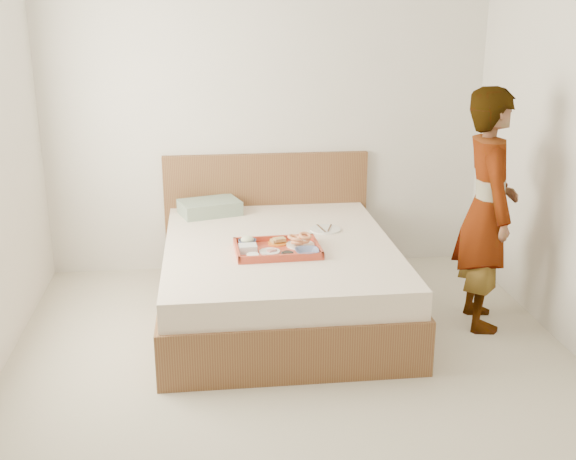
# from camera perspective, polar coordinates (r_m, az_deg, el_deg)

# --- Properties ---
(ground) EXTENTS (3.50, 4.00, 0.01)m
(ground) POSITION_cam_1_polar(r_m,az_deg,el_deg) (4.15, 0.97, -12.44)
(ground) COLOR #BDB6A0
(ground) RESTS_ON ground
(wall_back) EXTENTS (3.50, 0.01, 2.60)m
(wall_back) POSITION_cam_1_polar(r_m,az_deg,el_deg) (5.63, -1.72, 9.74)
(wall_back) COLOR silver
(wall_back) RESTS_ON ground
(wall_front) EXTENTS (3.50, 0.01, 2.60)m
(wall_front) POSITION_cam_1_polar(r_m,az_deg,el_deg) (1.81, 9.80, -8.42)
(wall_front) COLOR silver
(wall_front) RESTS_ON ground
(bed) EXTENTS (1.65, 2.00, 0.53)m
(bed) POSITION_cam_1_polar(r_m,az_deg,el_deg) (4.93, -0.72, -3.93)
(bed) COLOR brown
(bed) RESTS_ON ground
(headboard) EXTENTS (1.65, 0.06, 0.95)m
(headboard) POSITION_cam_1_polar(r_m,az_deg,el_deg) (5.77, -1.75, 1.56)
(headboard) COLOR brown
(headboard) RESTS_ON ground
(pillow) EXTENTS (0.51, 0.42, 0.11)m
(pillow) POSITION_cam_1_polar(r_m,az_deg,el_deg) (5.51, -6.35, 1.84)
(pillow) COLOR #8EA08B
(pillow) RESTS_ON bed
(tray) EXTENTS (0.57, 0.42, 0.05)m
(tray) POSITION_cam_1_polar(r_m,az_deg,el_deg) (4.64, -0.87, -1.50)
(tray) COLOR #D2442D
(tray) RESTS_ON bed
(prawn_plate) EXTENTS (0.20, 0.20, 0.01)m
(prawn_plate) POSITION_cam_1_polar(r_m,az_deg,el_deg) (4.72, 1.02, -1.21)
(prawn_plate) COLOR white
(prawn_plate) RESTS_ON tray
(navy_bowl_big) EXTENTS (0.16, 0.16, 0.04)m
(navy_bowl_big) POSITION_cam_1_polar(r_m,az_deg,el_deg) (4.55, 1.54, -1.80)
(navy_bowl_big) COLOR navy
(navy_bowl_big) RESTS_ON tray
(sauce_dish) EXTENTS (0.08, 0.08, 0.03)m
(sauce_dish) POSITION_cam_1_polar(r_m,az_deg,el_deg) (4.51, -0.05, -2.02)
(sauce_dish) COLOR black
(sauce_dish) RESTS_ON tray
(meat_plate) EXTENTS (0.14, 0.14, 0.01)m
(meat_plate) POSITION_cam_1_polar(r_m,az_deg,el_deg) (4.60, -1.48, -1.76)
(meat_plate) COLOR white
(meat_plate) RESTS_ON tray
(bread_plate) EXTENTS (0.14, 0.14, 0.01)m
(bread_plate) POSITION_cam_1_polar(r_m,az_deg,el_deg) (4.76, -0.84, -1.05)
(bread_plate) COLOR orange
(bread_plate) RESTS_ON tray
(salad_bowl) EXTENTS (0.13, 0.13, 0.04)m
(salad_bowl) POSITION_cam_1_polar(r_m,az_deg,el_deg) (4.74, -3.31, -1.01)
(salad_bowl) COLOR navy
(salad_bowl) RESTS_ON tray
(plastic_tub) EXTENTS (0.12, 0.10, 0.05)m
(plastic_tub) POSITION_cam_1_polar(r_m,az_deg,el_deg) (4.60, -3.27, -1.50)
(plastic_tub) COLOR silver
(plastic_tub) RESTS_ON tray
(cheese_round) EXTENTS (0.08, 0.08, 0.03)m
(cheese_round) POSITION_cam_1_polar(r_m,az_deg,el_deg) (4.49, -2.86, -2.13)
(cheese_round) COLOR white
(cheese_round) RESTS_ON tray
(dinner_plate) EXTENTS (0.25, 0.25, 0.01)m
(dinner_plate) POSITION_cam_1_polar(r_m,az_deg,el_deg) (5.10, 3.04, 0.05)
(dinner_plate) COLOR white
(dinner_plate) RESTS_ON bed
(person) EXTENTS (0.45, 0.63, 1.61)m
(person) POSITION_cam_1_polar(r_m,az_deg,el_deg) (4.80, 15.82, 1.57)
(person) COLOR white
(person) RESTS_ON ground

